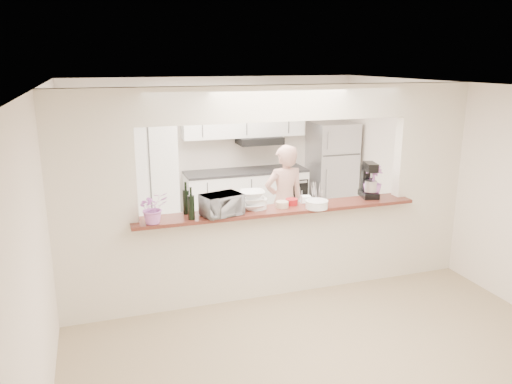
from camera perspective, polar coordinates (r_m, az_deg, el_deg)
name	(u,v)px	position (r m, az deg, el deg)	size (l,w,h in m)	color
floor	(276,292)	(6.28, 2.33, -11.30)	(6.00, 6.00, 0.00)	tan
tile_overlay	(240,248)	(7.62, -1.79, -6.38)	(5.00, 2.90, 0.01)	silver
partition	(278,174)	(5.78, 2.48, 2.01)	(5.00, 0.15, 2.50)	silver
bar_counter	(277,248)	(6.04, 2.40, -6.41)	(3.40, 0.38, 1.09)	silver
kitchen_cabinets	(209,170)	(8.39, -5.35, 2.46)	(3.15, 0.62, 2.25)	white
refrigerator	(332,170)	(9.10, 8.64, 2.53)	(0.75, 0.70, 1.70)	silver
flower_left	(153,208)	(5.36, -11.68, -1.76)	(0.31, 0.27, 0.34)	#E97BD3
wine_bottle_a	(191,207)	(5.43, -7.42, -1.70)	(0.07, 0.07, 0.36)	black
wine_bottle_b	(186,201)	(5.63, -7.99, -1.08)	(0.07, 0.07, 0.37)	black
toaster_oven	(222,205)	(5.55, -3.96, -1.46)	(0.43, 0.29, 0.24)	#A5A5AA
serving_bowls	(252,200)	(5.77, -0.41, -0.93)	(0.29, 0.29, 0.21)	white
plate_stack_a	(256,203)	(5.81, 0.03, -1.31)	(0.25, 0.25, 0.12)	white
plate_stack_b	(317,204)	(5.86, 6.95, -1.40)	(0.27, 0.27, 0.09)	white
red_bowl	(292,202)	(5.98, 4.09, -1.12)	(0.15, 0.15, 0.07)	maroon
tan_bowl	(282,204)	(5.86, 3.00, -1.43)	(0.15, 0.15, 0.07)	#C5AB8B
utensil_caddy	(311,194)	(6.06, 6.26, -0.25)	(0.29, 0.21, 0.25)	silver
stand_mixer	(369,181)	(6.42, 12.78, 1.18)	(0.25, 0.33, 0.44)	black
flower_right	(373,181)	(6.43, 13.21, 1.25)	(0.23, 0.23, 0.41)	#BE73D5
person	(284,203)	(7.04, 3.25, -1.23)	(0.60, 0.39, 1.64)	tan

